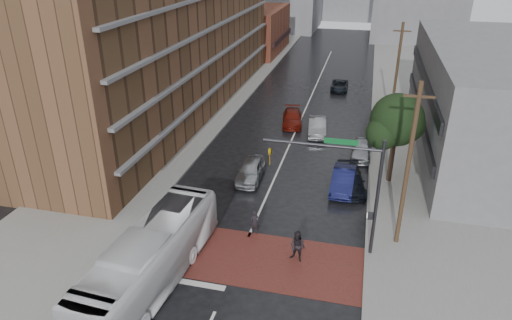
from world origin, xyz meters
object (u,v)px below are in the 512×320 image
Objects in this scene: transit_bus at (150,259)px; car_parked_mid at (351,181)px; car_parked_near at (343,180)px; suv_travel at (339,86)px; car_travel_a at (250,170)px; car_travel_b at (317,127)px; car_parked_far at (361,149)px; pedestrian_b at (298,246)px; pedestrian_a at (255,222)px; car_travel_c at (292,118)px.

car_parked_mid is at bearing 57.57° from transit_bus.
suv_travel is at bearing 96.53° from car_parked_near.
car_parked_mid reaches higher than suv_travel.
car_travel_a reaches higher than car_parked_near.
car_travel_b is 1.12× the size of car_parked_far.
pedestrian_b is 34.21m from suv_travel.
transit_bus is at bearing -123.59° from car_parked_near.
car_travel_a is at bearing -117.42° from car_travel_b.
pedestrian_b reaches higher than car_parked_mid.
transit_bus is at bearing -136.98° from pedestrian_a.
car_travel_c is (1.11, 12.31, -0.09)m from car_travel_a.
transit_bus is at bearing -100.63° from suv_travel.
pedestrian_b is at bearing -89.99° from suv_travel.
transit_bus is 16.18m from car_parked_mid.
car_parked_near is 0.99× the size of car_parked_mid.
car_travel_c reaches higher than car_parked_mid.
pedestrian_a is 3.60m from pedestrian_b.
car_travel_b reaches higher than car_parked_near.
pedestrian_b reaches higher than car_travel_a.
pedestrian_a is at bearing -95.25° from suv_travel.
car_parked_mid is (2.71, -24.99, 0.07)m from suv_travel.
car_parked_mid is at bearing 41.25° from pedestrian_a.
pedestrian_a is 0.38× the size of car_parked_far.
car_travel_a reaches higher than car_parked_mid.
pedestrian_a is 17.33m from car_travel_b.
pedestrian_b is 0.40× the size of car_travel_c.
car_parked_near is at bearing -98.75° from car_parked_far.
pedestrian_b is 0.41× the size of car_travel_b.
car_travel_b is 10.70m from car_parked_mid.
car_travel_a is 12.36m from car_travel_c.
pedestrian_b reaches higher than car_travel_b.
pedestrian_b is at bearing -45.96° from pedestrian_a.
transit_bus is 7.37× the size of pedestrian_a.
car_parked_far is (6.01, 13.00, -0.08)m from pedestrian_a.
suv_travel is at bearing 79.25° from car_travel_b.
car_travel_b is (-1.21, 19.27, -0.18)m from pedestrian_b.
car_parked_far is at bearing -52.07° from car_travel_b.
car_parked_far reaches higher than suv_travel.
car_travel_b is 10.71m from car_parked_near.
pedestrian_a is 9.02m from car_parked_mid.
car_parked_near is 0.57m from car_parked_mid.
car_travel_b is at bearing -45.48° from car_travel_c.
car_parked_mid is (5.44, 7.19, -0.12)m from pedestrian_a.
transit_bus reaches higher than car_parked_mid.
pedestrian_a reaches higher than car_travel_c.
pedestrian_b is at bearing -63.10° from car_travel_a.
car_parked_near is at bearing 58.72° from transit_bus.
car_parked_near is at bearing 95.12° from pedestrian_b.
car_parked_near is at bearing -85.45° from suv_travel.
car_travel_c is (3.18, 25.05, -0.94)m from transit_bus.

